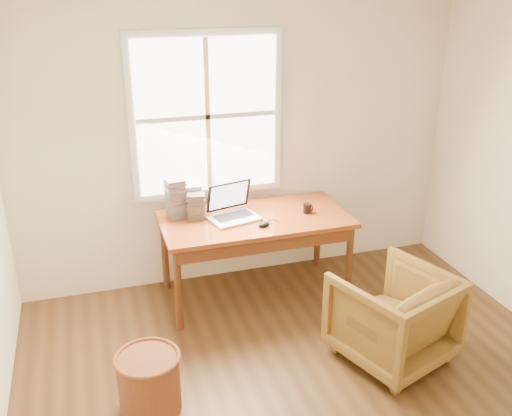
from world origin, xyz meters
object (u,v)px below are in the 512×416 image
Objects in this scene: desk at (255,219)px; laptop at (234,202)px; coffee_mug at (307,208)px; cd_stack_a at (194,199)px; armchair at (393,316)px; wicker_stool at (149,383)px.

laptop is at bearing -179.81° from desk.
desk is 0.46m from coffee_mug.
cd_stack_a reaches higher than desk.
wicker_stool is at bearing -18.72° from armchair.
desk is 1.70m from wicker_stool.
desk reaches higher than armchair.
desk is at bearing 47.52° from wicker_stool.
cd_stack_a is at bearing 66.64° from wicker_stool.
wicker_stool is 4.87× the size of coffee_mug.
armchair is 9.21× the size of coffee_mug.
desk is 1.41m from armchair.
armchair reaches higher than wicker_stool.
desk is 0.55m from cd_stack_a.
laptop reaches higher than coffee_mug.
armchair is 1.22m from coffee_mug.
wicker_stool is 1.70m from cd_stack_a.
coffee_mug is at bearing -17.15° from cd_stack_a.
armchair is 1.56m from laptop.
desk is at bearing -13.64° from laptop.
armchair is at bearing -66.37° from laptop.
coffee_mug is at bearing -17.75° from laptop.
armchair is (0.70, -1.16, -0.38)m from desk.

